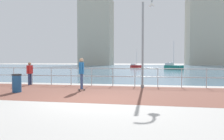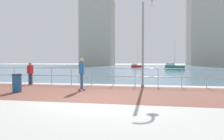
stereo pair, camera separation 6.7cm
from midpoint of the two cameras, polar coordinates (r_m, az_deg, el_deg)
name	(u,v)px [view 2 (the right image)]	position (r m, az deg, el deg)	size (l,w,h in m)	color
ground	(140,68)	(48.06, 7.78, 0.45)	(220.00, 220.00, 0.00)	#ADAAA5
brick_paving	(103,92)	(10.66, -2.26, -6.05)	(28.00, 5.64, 0.01)	brown
harbor_water	(142,67)	(58.17, 8.27, 0.77)	(180.00, 88.00, 0.00)	slate
waterfront_railing	(113,74)	(13.33, 0.43, -0.97)	(25.25, 0.06, 1.15)	#B2BCC1
lamppost	(145,35)	(12.55, 9.20, 9.40)	(0.78, 0.47, 5.62)	gray
skateboarder	(82,71)	(11.26, -8.09, -0.29)	(0.41, 0.56, 1.74)	black
bystander	(30,72)	(15.02, -21.21, -0.42)	(0.29, 0.56, 1.51)	navy
trash_bin	(17,83)	(11.68, -24.25, -3.22)	(0.46, 0.46, 0.93)	navy
sailboat_white	(137,66)	(51.34, 6.87, 1.03)	(3.12, 2.15, 4.24)	#B21E1E
sailboat_red	(174,67)	(41.24, 16.52, 0.79)	(3.40, 3.72, 5.42)	#197266
tower_concrete	(208,17)	(100.46, 24.59, 12.91)	(15.57, 13.32, 42.41)	#B2AD99
tower_brick	(98,32)	(91.33, -3.93, 10.23)	(13.41, 10.52, 29.91)	#B2AD99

